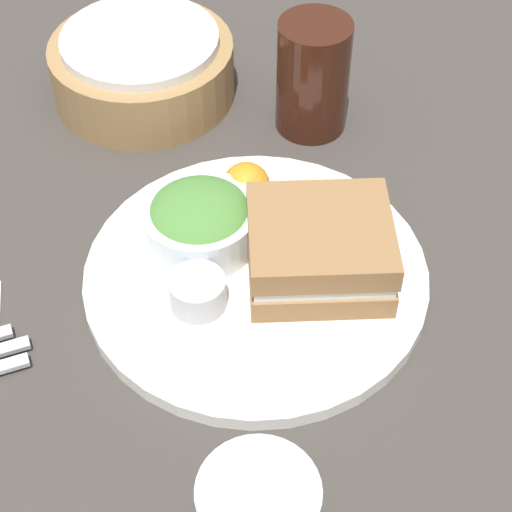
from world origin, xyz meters
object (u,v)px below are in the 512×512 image
Objects in this scene: sandwich at (320,249)px; bread_basket at (143,67)px; dressing_cup at (198,292)px; salad_bowl at (200,220)px; drink_glass at (313,76)px; plate at (256,276)px.

sandwich is 0.34m from bread_basket.
salad_bowl is at bearing 80.69° from dressing_cup.
salad_bowl is 0.85× the size of drink_glass.
plate is 2.95× the size of salad_bowl.
salad_bowl is (-0.04, 0.05, 0.03)m from plate.
sandwich is at bearing -100.82° from drink_glass.
bread_basket is (-0.18, 0.09, -0.03)m from drink_glass.
plate is 0.32m from bread_basket.
bread_basket is at bearing 104.16° from plate.
sandwich is 0.12m from salad_bowl.
drink_glass is 0.62× the size of bread_basket.
salad_bowl is 2.13× the size of dressing_cup.
bread_basket reaches higher than salad_bowl.
plate is at bearing -75.84° from bread_basket.
dressing_cup is at bearing -99.31° from salad_bowl.
salad_bowl is at bearing 133.18° from plate.
sandwich and bread_basket have the same top height.
drink_glass is (0.04, 0.23, 0.02)m from sandwich.
drink_glass reaches higher than plate.
drink_glass is (0.14, 0.17, 0.02)m from salad_bowl.
bread_basket is at bearing 112.84° from sandwich.
dressing_cup reaches higher than plate.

